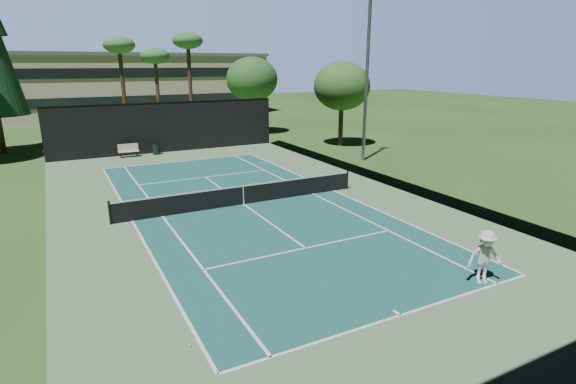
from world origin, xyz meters
name	(u,v)px	position (x,y,z in m)	size (l,w,h in m)	color
ground	(244,205)	(0.00, 0.00, 0.00)	(160.00, 160.00, 0.00)	#2C541F
apron_slab	(244,204)	(0.00, 0.00, 0.01)	(18.00, 32.00, 0.01)	#5A7D58
court_surface	(244,204)	(0.00, 0.00, 0.01)	(10.97, 23.77, 0.01)	#1B5653
court_lines	(244,204)	(0.00, 0.00, 0.02)	(11.07, 23.87, 0.01)	white
tennis_net	(243,194)	(0.00, 0.00, 0.56)	(12.90, 0.10, 1.10)	black
fence	(242,166)	(0.00, 0.06, 2.01)	(18.04, 32.05, 4.03)	black
player	(485,257)	(3.75, -11.55, 0.92)	(1.19, 0.68, 1.84)	silver
tennis_ball_a	(190,346)	(-5.75, -10.53, 0.04)	(0.08, 0.08, 0.08)	#C6D32F
tennis_ball_b	(158,196)	(-3.57, 3.45, 0.04)	(0.07, 0.07, 0.07)	#CDE534
tennis_ball_c	(235,181)	(1.25, 4.53, 0.03)	(0.07, 0.07, 0.07)	#BACE2E
tennis_ball_d	(130,192)	(-4.78, 5.10, 0.03)	(0.06, 0.06, 0.06)	#D1EE36
park_bench	(128,150)	(-3.26, 15.34, 0.55)	(1.50, 0.45, 1.02)	beige
trash_bin	(156,149)	(-1.17, 15.39, 0.48)	(0.56, 0.56, 0.95)	black
palm_a	(119,49)	(-2.00, 24.00, 8.19)	(2.80, 2.80, 9.32)	#452D1D
palm_b	(155,59)	(1.50, 26.00, 7.36)	(2.80, 2.80, 8.42)	#4C3220
palm_c	(188,45)	(4.00, 23.00, 8.60)	(2.80, 2.80, 9.77)	#442A1D
decid_tree_a	(252,79)	(10.00, 22.00, 5.42)	(5.12, 5.12, 7.62)	#4E3421
decid_tree_b	(342,86)	(14.00, 12.00, 5.08)	(4.80, 4.80, 7.14)	#4C3320
campus_building	(115,84)	(0.00, 45.98, 4.21)	(40.50, 12.50, 8.30)	#C5B298
light_pole	(367,71)	(12.00, 6.00, 6.46)	(0.90, 0.25, 12.22)	gray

